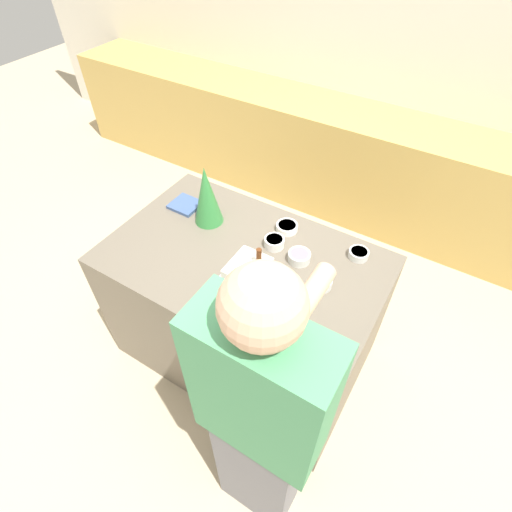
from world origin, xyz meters
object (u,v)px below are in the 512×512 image
gingerbread_house (248,279)px  candy_bowl_near_tray_left (299,257)px  decorative_tree (207,195)px  candy_bowl_far_right (359,254)px  candy_bowl_far_left (321,282)px  candy_bowl_near_tray_right (287,227)px  candy_bowl_behind_tray (274,242)px  baking_tray (248,296)px  cookbook (185,205)px  person (261,424)px

gingerbread_house → candy_bowl_near_tray_left: bearing=74.2°
decorative_tree → candy_bowl_far_right: (0.85, 0.17, -0.16)m
candy_bowl_near_tray_left → candy_bowl_far_left: bearing=-29.9°
decorative_tree → candy_bowl_near_tray_right: bearing=21.1°
gingerbread_house → candy_bowl_behind_tray: bearing=100.4°
baking_tray → cookbook: (-0.70, 0.39, 0.01)m
gingerbread_house → candy_bowl_near_tray_right: size_ratio=2.51×
candy_bowl_near_tray_right → person: size_ratio=0.07×
baking_tray → candy_bowl_far_left: size_ratio=3.55×
candy_bowl_behind_tray → cookbook: 0.63m
candy_bowl_near_tray_right → baking_tray: bearing=-82.2°
candy_bowl_behind_tray → decorative_tree: bearing=-178.4°
candy_bowl_near_tray_left → person: size_ratio=0.07×
gingerbread_house → candy_bowl_far_right: bearing=56.4°
baking_tray → candy_bowl_near_tray_left: 0.36m
baking_tray → candy_bowl_far_left: (0.27, 0.24, 0.02)m
candy_bowl_far_left → candy_bowl_near_tray_left: bearing=150.1°
decorative_tree → candy_bowl_far_left: (0.76, -0.11, -0.15)m
candy_bowl_near_tray_left → cookbook: candy_bowl_near_tray_left is taller
decorative_tree → candy_bowl_behind_tray: 0.45m
baking_tray → candy_bowl_far_left: candy_bowl_far_left is taller
decorative_tree → candy_bowl_far_right: decorative_tree is taller
candy_bowl_near_tray_right → cookbook: (-0.62, -0.13, -0.01)m
person → candy_bowl_near_tray_left: bearing=108.0°
person → gingerbread_house: bearing=126.7°
cookbook → person: size_ratio=0.10×
decorative_tree → cookbook: (-0.20, 0.03, -0.17)m
decorative_tree → person: person is taller
candy_bowl_far_right → person: 1.03m
candy_bowl_far_right → cookbook: candy_bowl_far_right is taller
cookbook → candy_bowl_near_tray_left: bearing=-3.2°
person → baking_tray: bearing=126.7°
candy_bowl_behind_tray → cookbook: (-0.63, 0.02, -0.02)m
gingerbread_house → decorative_tree: 0.61m
baking_tray → cookbook: cookbook is taller
decorative_tree → candy_bowl_behind_tray: bearing=1.6°
person → decorative_tree: bearing=135.4°
candy_bowl_near_tray_left → decorative_tree: bearing=178.6°
person → candy_bowl_far_left: bearing=97.8°
decorative_tree → candy_bowl_far_left: size_ratio=3.29×
decorative_tree → person: bearing=-44.6°
candy_bowl_near_tray_left → cookbook: 0.79m
candy_bowl_far_left → person: bearing=-82.2°
gingerbread_house → candy_bowl_far_right: (0.35, 0.53, -0.10)m
gingerbread_house → candy_bowl_behind_tray: gingerbread_house is taller
baking_tray → candy_bowl_near_tray_right: candy_bowl_near_tray_right is taller
candy_bowl_behind_tray → person: bearing=-63.2°
gingerbread_house → person: size_ratio=0.18×
gingerbread_house → decorative_tree: bearing=144.3°
baking_tray → candy_bowl_near_tray_left: size_ratio=3.27×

